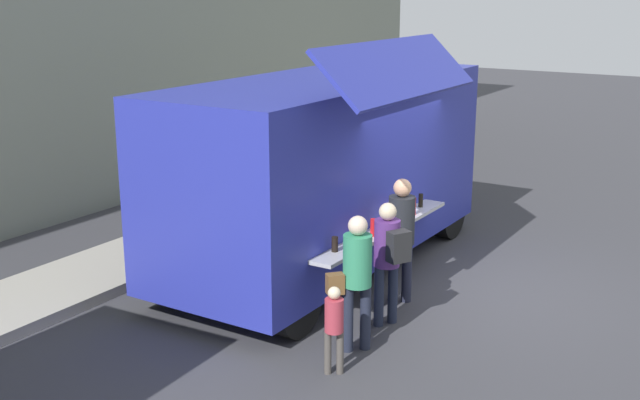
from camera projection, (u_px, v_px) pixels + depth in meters
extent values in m
plane|color=#38383D|center=(473.00, 290.00, 11.35)|extent=(60.00, 60.00, 0.00)
cube|color=#2931A2|center=(326.00, 165.00, 11.90)|extent=(6.12, 2.35, 2.60)
cube|color=#2931A2|center=(400.00, 69.00, 10.21)|extent=(3.36, 0.73, 0.70)
cube|color=black|center=(371.00, 161.00, 10.75)|extent=(3.19, 0.11, 1.17)
cube|color=#B7B7BC|center=(384.00, 230.00, 10.89)|extent=(3.36, 0.36, 0.05)
cylinder|color=black|center=(335.00, 244.00, 9.89)|extent=(0.08, 0.08, 0.19)
cylinder|color=black|center=(358.00, 237.00, 10.15)|extent=(0.07, 0.07, 0.21)
cylinder|color=red|center=(373.00, 227.00, 10.50)|extent=(0.07, 0.07, 0.24)
cylinder|color=red|center=(385.00, 220.00, 10.84)|extent=(0.08, 0.08, 0.22)
cylinder|color=silver|center=(400.00, 214.00, 11.16)|extent=(0.07, 0.07, 0.21)
cylinder|color=red|center=(413.00, 206.00, 11.47)|extent=(0.08, 0.08, 0.25)
cylinder|color=black|center=(421.00, 200.00, 11.88)|extent=(0.07, 0.07, 0.20)
cube|color=black|center=(414.00, 109.00, 14.23)|extent=(0.09, 1.98, 1.14)
cylinder|color=black|center=(346.00, 196.00, 14.65)|extent=(0.90, 0.28, 0.90)
cylinder|color=black|center=(448.00, 212.00, 13.60)|extent=(0.90, 0.28, 0.90)
cylinder|color=black|center=(171.00, 271.00, 10.81)|extent=(0.90, 0.28, 0.90)
cylinder|color=black|center=(294.00, 301.00, 9.76)|extent=(0.90, 0.28, 0.90)
cylinder|color=#2C5C37|center=(325.00, 172.00, 16.41)|extent=(0.60, 0.60, 0.92)
cylinder|color=#1F2235|center=(393.00, 275.00, 10.71)|extent=(0.14, 0.14, 0.86)
cylinder|color=#1F2235|center=(407.00, 272.00, 10.83)|extent=(0.14, 0.14, 0.86)
cylinder|color=#232529|center=(402.00, 220.00, 10.57)|extent=(0.36, 0.36, 0.65)
sphere|color=#E3A77E|center=(402.00, 188.00, 10.45)|extent=(0.24, 0.24, 0.24)
cube|color=brown|center=(384.00, 243.00, 10.50)|extent=(0.25, 0.22, 0.25)
cylinder|color=#1E2438|center=(379.00, 297.00, 10.05)|extent=(0.13, 0.13, 0.79)
cylinder|color=#1E2438|center=(393.00, 293.00, 10.16)|extent=(0.13, 0.13, 0.79)
cylinder|color=#562D77|center=(387.00, 243.00, 9.92)|extent=(0.33, 0.33, 0.60)
sphere|color=beige|center=(388.00, 212.00, 9.82)|extent=(0.22, 0.22, 0.22)
cube|color=#252526|center=(399.00, 246.00, 9.71)|extent=(0.32, 0.28, 0.39)
cylinder|color=#1F2436|center=(348.00, 319.00, 9.35)|extent=(0.13, 0.13, 0.82)
cylinder|color=#1F2436|center=(365.00, 317.00, 9.41)|extent=(0.13, 0.13, 0.82)
cylinder|color=#328B62|center=(357.00, 261.00, 9.19)|extent=(0.34, 0.34, 0.62)
sphere|color=beige|center=(358.00, 226.00, 9.08)|extent=(0.23, 0.23, 0.23)
cube|color=brown|center=(335.00, 284.00, 9.19)|extent=(0.24, 0.24, 0.24)
cylinder|color=#4C4742|center=(328.00, 353.00, 8.84)|extent=(0.08, 0.08, 0.51)
cylinder|color=#4C4742|center=(340.00, 352.00, 8.84)|extent=(0.08, 0.08, 0.51)
cylinder|color=#AA3543|center=(334.00, 315.00, 8.72)|extent=(0.21, 0.21, 0.39)
sphere|color=beige|center=(334.00, 293.00, 8.65)|extent=(0.14, 0.14, 0.14)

